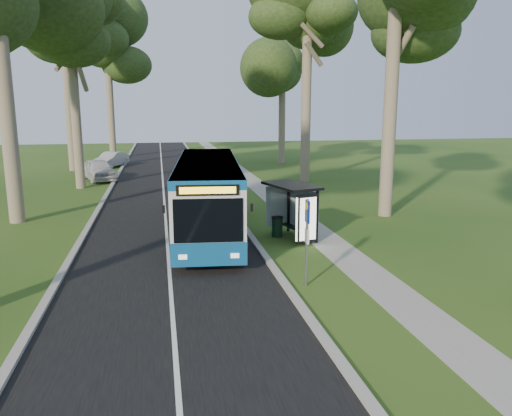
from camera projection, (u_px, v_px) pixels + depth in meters
The scene contains 17 objects.
ground at pixel (266, 259), 18.27m from camera, with size 120.00×120.00×0.00m, color #264A17.
road at pixel (165, 208), 27.23m from camera, with size 7.00×100.00×0.02m, color black.
kerb_east at pixel (228, 205), 27.88m from camera, with size 0.25×100.00×0.12m, color #9E9B93.
kerb_west at pixel (98, 210), 26.57m from camera, with size 0.25×100.00×0.12m, color #9E9B93.
centre_line at pixel (165, 208), 27.23m from camera, with size 0.12×100.00×0.01m, color white.
footpath at pixel (280, 204), 28.45m from camera, with size 1.50×100.00×0.02m, color gray.
bus at pixel (208, 195), 21.82m from camera, with size 3.64×12.17×3.18m.
bus_stop_sign at pixel (307, 233), 15.18m from camera, with size 0.09×0.38×2.74m.
bus_shelter at pixel (297, 202), 20.42m from camera, with size 2.13×2.98×2.31m.
litter_bin at pixel (277, 227), 21.25m from camera, with size 0.50×0.50×0.87m.
car_white at pixel (99, 170), 37.33m from camera, with size 1.88×4.66×1.59m, color silver.
car_silver at pixel (111, 160), 45.21m from camera, with size 1.46×4.18×1.38m, color #B4B6BC.
tree_west_c at pixel (71, 43), 32.00m from camera, with size 5.20×5.20×12.69m.
tree_west_d at pixel (62, 13), 40.55m from camera, with size 5.20×5.20×17.40m.
tree_west_e at pixel (107, 39), 50.77m from camera, with size 5.20×5.20×16.48m.
tree_east_c at pixel (308, 15), 34.50m from camera, with size 5.20×5.20×15.78m.
tree_east_d at pixel (283, 57), 46.61m from camera, with size 5.20×5.20×13.41m.
Camera 1 is at (-3.68, -17.14, 5.50)m, focal length 35.00 mm.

